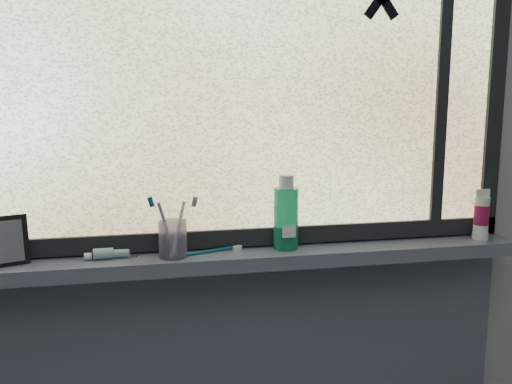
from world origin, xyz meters
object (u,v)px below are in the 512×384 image
object	(u,v)px
toothbrush_cup	(173,239)
cream_tube	(482,213)
vanity_mirror	(7,241)
mouthwash_bottle	(286,212)

from	to	relation	value
toothbrush_cup	cream_tube	distance (m)	0.92
cream_tube	vanity_mirror	bearing A→B (deg)	179.73
mouthwash_bottle	cream_tube	size ratio (longest dim) A/B	1.60
vanity_mirror	toothbrush_cup	size ratio (longest dim) A/B	1.29
toothbrush_cup	cream_tube	bearing A→B (deg)	0.36
toothbrush_cup	cream_tube	xyz separation A→B (m)	(0.92, 0.01, 0.03)
vanity_mirror	cream_tube	distance (m)	1.34
vanity_mirror	mouthwash_bottle	bearing A→B (deg)	-18.19
vanity_mirror	mouthwash_bottle	distance (m)	0.74
vanity_mirror	toothbrush_cup	world-z (taller)	vanity_mirror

